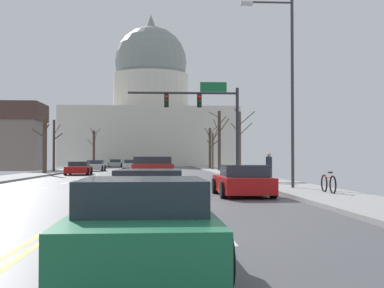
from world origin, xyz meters
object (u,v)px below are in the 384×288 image
Objects in this scene: sedan_near_04 at (143,225)px; sedan_oncoming_01 at (95,166)px; sedan_oncoming_00 at (79,168)px; signal_gantry at (206,109)px; pedestrian_00 at (269,166)px; sedan_oncoming_02 at (131,165)px; pickup_truck_near_01 at (152,173)px; bicycle_parked at (328,184)px; sedan_oncoming_03 at (115,163)px; street_lamp_right at (286,76)px; sedan_near_00 at (152,172)px; sedan_near_03 at (150,194)px; sedan_near_02 at (243,181)px.

sedan_oncoming_01 is at bearing 98.14° from sedan_near_04.
sedan_oncoming_00 is 12.80m from sedan_oncoming_01.
signal_gantry is 4.83× the size of pedestrian_00.
sedan_oncoming_02 is at bearing 93.68° from sedan_near_04.
pickup_truck_near_01 is 1.34× the size of sedan_oncoming_02.
sedan_oncoming_03 is at bearing 102.48° from bicycle_parked.
sedan_oncoming_03 is at bearing 102.88° from signal_gantry.
pedestrian_00 reaches higher than pickup_truck_near_01.
street_lamp_right is (2.51, -13.28, 0.29)m from signal_gantry.
bicycle_parked is at bearing -69.97° from sedan_oncoming_01.
sedan_oncoming_00 is at bearing 109.53° from pickup_truck_near_01.
street_lamp_right is 48.07m from sedan_oncoming_02.
sedan_oncoming_01 is at bearing 104.84° from sedan_near_00.
sedan_oncoming_03 is 2.89× the size of pedestrian_00.
sedan_near_04 reaches higher than sedan_oncoming_02.
sedan_oncoming_01 reaches higher than sedan_near_03.
signal_gantry is at bearing 83.36° from sedan_near_04.
signal_gantry is 1.85× the size of sedan_near_02.
signal_gantry reaches higher than sedan_near_04.
sedan_oncoming_03 is (0.00, 24.91, 0.01)m from sedan_oncoming_01.
pickup_truck_near_01 is at bearing 90.75° from sedan_near_04.
signal_gantry is 1.71× the size of sedan_near_00.
sedan_near_03 is at bearing -135.17° from bicycle_parked.
pedestrian_00 is at bearing 67.35° from sedan_near_03.
sedan_near_00 is 14.98m from sedan_oncoming_00.
sedan_near_00 is 0.80× the size of pickup_truck_near_01.
pedestrian_00 is at bearing 73.46° from sedan_near_04.
pedestrian_00 reaches higher than sedan_oncoming_00.
sedan_oncoming_02 is at bearing 74.30° from sedan_oncoming_01.
sedan_oncoming_00 is (-10.46, 9.08, -4.39)m from signal_gantry.
street_lamp_right is 1.87× the size of sedan_near_00.
sedan_oncoming_03 is (-10.72, 63.18, 0.01)m from sedan_near_02.
signal_gantry is 1.67× the size of sedan_oncoming_03.
bicycle_parked is at bearing -76.11° from street_lamp_right.
sedan_oncoming_00 is (-10.48, 25.47, -0.02)m from sedan_near_02.
sedan_near_02 is (-2.49, -3.11, -4.66)m from street_lamp_right.
sedan_near_00 is 1.08× the size of sedan_near_02.
sedan_oncoming_03 is at bearing 102.40° from street_lamp_right.
sedan_near_00 reaches higher than sedan_near_03.
sedan_oncoming_00 is at bearing 139.02° from signal_gantry.
sedan_oncoming_01 is (-13.21, 35.16, -4.66)m from street_lamp_right.
pickup_truck_near_01 is (0.12, -5.80, 0.10)m from sedan_near_00.
sedan_oncoming_03 is (-13.21, 60.07, -4.65)m from street_lamp_right.
sedan_oncoming_02 is at bearing 95.54° from sedan_near_00.
sedan_near_00 reaches higher than bicycle_parked.
pickup_truck_near_01 is at bearing 136.82° from bicycle_parked.
signal_gantry is 1.84× the size of sedan_oncoming_02.
pickup_truck_near_01 is at bearing -82.93° from sedan_oncoming_03.
sedan_oncoming_03 reaches higher than sedan_oncoming_02.
street_lamp_right is 17.59m from sedan_near_04.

